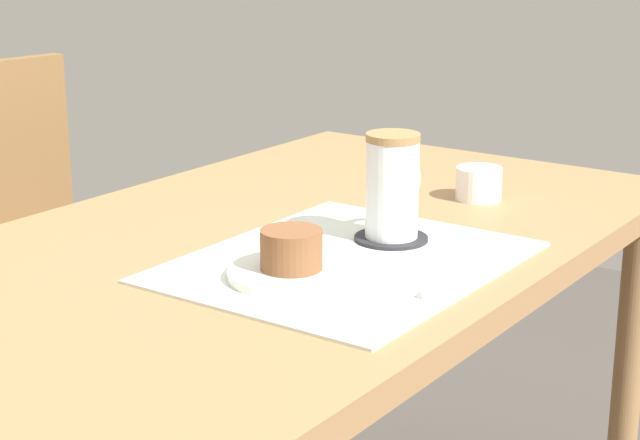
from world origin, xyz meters
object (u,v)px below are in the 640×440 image
(wooden_chair, at_px, (23,283))
(pastry_plate, at_px, (291,273))
(sugar_bowl, at_px, (479,183))
(dining_table, at_px, (273,295))
(pastry, at_px, (291,249))
(coffee_mug, at_px, (393,185))

(wooden_chair, distance_m, pastry_plate, 0.87)
(sugar_bowl, bearing_deg, wooden_chair, 105.80)
(dining_table, height_order, pastry_plate, pastry_plate)
(dining_table, xyz_separation_m, pastry, (-0.12, -0.12, 0.12))
(coffee_mug, bearing_deg, sugar_bowl, 1.80)
(coffee_mug, distance_m, sugar_bowl, 0.27)
(pastry, bearing_deg, pastry_plate, 0.00)
(coffee_mug, bearing_deg, pastry_plate, 175.24)
(coffee_mug, xyz_separation_m, sugar_bowl, (0.26, 0.01, -0.05))
(pastry_plate, height_order, pastry, pastry)
(dining_table, distance_m, coffee_mug, 0.22)
(pastry_plate, distance_m, sugar_bowl, 0.47)
(wooden_chair, bearing_deg, pastry, 79.85)
(pastry_plate, height_order, sugar_bowl, sugar_bowl)
(wooden_chair, distance_m, coffee_mug, 0.87)
(wooden_chair, relative_size, sugar_bowl, 12.46)
(pastry_plate, bearing_deg, coffee_mug, -4.76)
(dining_table, relative_size, pastry_plate, 8.38)
(wooden_chair, bearing_deg, coffee_mug, 93.86)
(wooden_chair, xyz_separation_m, pastry, (-0.24, -0.80, 0.28))
(dining_table, distance_m, pastry_plate, 0.19)
(dining_table, relative_size, wooden_chair, 1.48)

